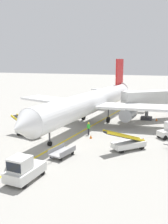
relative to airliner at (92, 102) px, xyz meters
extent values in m
plane|color=#9E9B93|center=(-0.24, -11.83, -3.42)|extent=(300.00, 300.00, 0.00)
cube|color=yellow|center=(-0.06, -6.83, -3.41)|extent=(8.52, 79.61, 0.01)
cylinder|color=white|center=(-0.06, -0.54, 0.03)|extent=(6.37, 30.18, 3.30)
cone|color=white|center=(-1.72, -16.66, 0.03)|extent=(3.46, 2.72, 3.23)
cone|color=white|center=(1.63, 15.77, 0.43)|extent=(3.41, 3.11, 3.14)
cube|color=white|center=(7.55, 0.18, -0.37)|extent=(13.39, 5.76, 0.36)
cylinder|color=gray|center=(5.81, -0.65, -1.37)|extent=(2.22, 3.38, 1.90)
cube|color=white|center=(-7.35, 1.72, -0.37)|extent=(13.72, 8.18, 0.36)
cylinder|color=gray|center=(-5.82, 0.56, -1.37)|extent=(2.22, 3.38, 1.90)
cube|color=red|center=(1.38, 13.38, 4.08)|extent=(0.69, 4.01, 5.20)
cube|color=white|center=(4.33, 12.68, 0.43)|extent=(5.28, 2.39, 0.24)
cube|color=white|center=(-1.64, 13.29, 0.43)|extent=(5.58, 3.38, 0.24)
cylinder|color=#4C4C51|center=(-1.24, -11.98, -1.86)|extent=(0.20, 0.20, 3.12)
cylinder|color=black|center=(-1.24, -11.98, -3.14)|extent=(0.41, 0.59, 0.56)
cylinder|color=#4C4C51|center=(2.34, 1.22, -1.86)|extent=(0.20, 0.20, 3.12)
cylinder|color=black|center=(2.34, 1.22, -2.94)|extent=(0.45, 0.99, 0.96)
cylinder|color=#4C4C51|center=(-2.04, 1.67, -1.86)|extent=(0.20, 0.20, 3.12)
cylinder|color=black|center=(-2.04, 1.67, -2.94)|extent=(0.45, 0.99, 0.96)
cube|color=black|center=(-1.52, -14.67, 0.38)|extent=(2.89, 1.28, 0.60)
cube|color=beige|center=(9.27, 6.57, 0.18)|extent=(11.12, 9.34, 2.50)
cylinder|color=#59595B|center=(7.84, 5.48, -2.24)|extent=(0.56, 0.56, 2.35)
cube|color=#333338|center=(7.84, 5.48, -3.17)|extent=(1.80, 1.40, 0.50)
cube|color=silver|center=(0.80, -20.19, -2.72)|extent=(2.14, 3.72, 0.80)
cube|color=silver|center=(0.75, -20.82, -1.77)|extent=(1.63, 1.72, 1.10)
cube|color=black|center=(0.70, -21.59, -1.77)|extent=(1.43, 0.18, 0.77)
cylinder|color=black|center=(1.52, -21.50, -3.12)|extent=(0.26, 0.61, 0.60)
cylinder|color=black|center=(-0.10, -21.39, -3.12)|extent=(0.26, 0.61, 0.60)
cylinder|color=black|center=(1.69, -18.99, -3.12)|extent=(0.26, 0.61, 0.60)
cylinder|color=black|center=(0.08, -18.88, -3.12)|extent=(0.26, 0.61, 0.60)
cube|color=silver|center=(11.49, -4.03, -2.77)|extent=(2.63, 2.60, 0.70)
cylinder|color=black|center=(10.50, -4.22, -3.12)|extent=(0.58, 0.58, 0.60)
cylinder|color=black|center=(11.27, -5.01, -3.12)|extent=(0.58, 0.58, 0.60)
cube|color=silver|center=(-6.30, -2.21, -2.77)|extent=(1.40, 2.45, 0.70)
cube|color=silver|center=(-6.32, -2.63, -1.87)|extent=(1.09, 1.12, 1.10)
cube|color=black|center=(-6.34, -3.14, -1.87)|extent=(0.98, 0.12, 0.77)
cylinder|color=black|center=(-5.79, -3.07, -3.12)|extent=(0.25, 0.61, 0.60)
cylinder|color=black|center=(-6.89, -3.02, -3.12)|extent=(0.25, 0.61, 0.60)
cylinder|color=black|center=(-5.71, -1.39, -3.12)|extent=(0.25, 0.61, 0.60)
cylinder|color=black|center=(-6.82, -1.34, -3.12)|extent=(0.25, 0.61, 0.60)
cube|color=silver|center=(-5.60, -9.57, -2.82)|extent=(4.08, 2.71, 0.60)
cylinder|color=black|center=(-7.07, -9.71, -3.12)|extent=(0.64, 0.41, 0.60)
cylinder|color=black|center=(-6.64, -8.51, -3.12)|extent=(0.64, 0.41, 0.60)
cylinder|color=black|center=(-4.57, -10.62, -3.12)|extent=(0.64, 0.41, 0.60)
cylinder|color=black|center=(-4.14, -9.42, -3.12)|extent=(0.64, 0.41, 0.60)
cube|color=black|center=(-6.17, -9.36, -1.87)|extent=(5.00, 2.55, 1.76)
cube|color=yellow|center=(-6.32, -9.78, -1.75)|extent=(4.75, 1.79, 1.84)
cube|color=yellow|center=(-6.01, -8.94, -1.75)|extent=(4.75, 1.79, 1.84)
cube|color=silver|center=(7.60, -10.01, -2.82)|extent=(3.73, 3.76, 0.60)
cylinder|color=black|center=(7.12, -11.41, -3.12)|extent=(0.58, 0.58, 0.60)
cylinder|color=black|center=(6.21, -10.51, -3.12)|extent=(0.58, 0.58, 0.60)
cylinder|color=black|center=(8.99, -9.51, -3.12)|extent=(0.58, 0.58, 0.60)
cylinder|color=black|center=(8.08, -8.62, -3.12)|extent=(0.58, 0.58, 0.60)
cube|color=black|center=(7.18, -10.44, -1.87)|extent=(4.14, 4.19, 1.76)
cube|color=yellow|center=(7.50, -10.76, -1.75)|extent=(3.58, 3.63, 1.84)
cube|color=yellow|center=(6.86, -10.13, -1.75)|extent=(3.58, 3.63, 1.84)
cube|color=#A5A5A8|center=(1.49, -14.46, -2.98)|extent=(2.02, 3.04, 0.16)
cube|color=#4C4C51|center=(1.13, -16.28, -3.00)|extent=(0.25, 0.90, 0.08)
cylinder|color=#4C4C51|center=(1.05, -16.72, -3.00)|extent=(0.12, 0.12, 0.05)
cube|color=gray|center=(2.23, -14.61, -2.73)|extent=(0.60, 2.76, 0.50)
cube|color=gray|center=(0.76, -14.32, -2.73)|extent=(0.60, 2.76, 0.50)
cylinder|color=black|center=(1.88, -15.61, -3.24)|extent=(0.19, 0.38, 0.36)
cylinder|color=black|center=(0.70, -15.38, -3.24)|extent=(0.19, 0.38, 0.36)
cylinder|color=black|center=(2.29, -13.55, -3.24)|extent=(0.19, 0.38, 0.36)
cylinder|color=black|center=(1.11, -13.32, -3.24)|extent=(0.19, 0.38, 0.36)
cube|color=#4C4C51|center=(11.69, -8.16, -3.00)|extent=(0.89, 0.34, 0.08)
cylinder|color=#4C4C51|center=(11.25, -8.03, -3.00)|extent=(0.12, 0.12, 0.05)
cylinder|color=#26262D|center=(1.51, -6.09, -2.99)|extent=(0.24, 0.24, 0.85)
cube|color=green|center=(1.51, -6.09, -2.29)|extent=(0.36, 0.22, 0.56)
sphere|color=#9E7051|center=(1.51, -6.09, -1.90)|extent=(0.20, 0.20, 0.20)
sphere|color=yellow|center=(1.51, -6.09, -1.84)|extent=(0.24, 0.24, 0.24)
cone|color=orange|center=(-9.30, 3.05, -3.20)|extent=(0.36, 0.36, 0.44)
cone|color=orange|center=(9.53, 5.30, -3.20)|extent=(0.36, 0.36, 0.44)
cone|color=orange|center=(2.34, -7.57, -3.20)|extent=(0.36, 0.36, 0.44)
cone|color=orange|center=(8.78, -6.45, -3.20)|extent=(0.36, 0.36, 0.44)
camera|label=1|loc=(12.02, -36.79, 6.33)|focal=40.23mm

